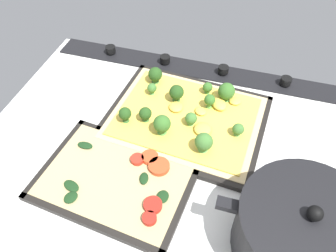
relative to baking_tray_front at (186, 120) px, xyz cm
name	(u,v)px	position (x,y,z in cm)	size (l,w,h in cm)	color
ground_plane	(163,150)	(2.80, 8.60, -1.86)	(80.92, 63.03, 3.00)	silver
stove_control_panel	(193,68)	(2.80, -19.42, 0.19)	(77.68, 7.00, 2.60)	black
baking_tray_front	(186,120)	(0.00, 0.00, 0.00)	(37.87, 31.38, 1.30)	black
broccoli_pizza	(186,114)	(-0.03, -0.27, 1.64)	(35.28, 28.79, 6.12)	#D3B77F
baking_tray_back	(116,180)	(9.32, 19.93, 0.02)	(32.03, 24.67, 1.30)	black
veggie_pizza_back	(119,178)	(8.64, 19.79, 0.71)	(29.39, 22.03, 1.90)	tan
cooking_pot	(302,233)	(-25.27, 23.70, 5.19)	(28.64, 21.87, 13.42)	black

